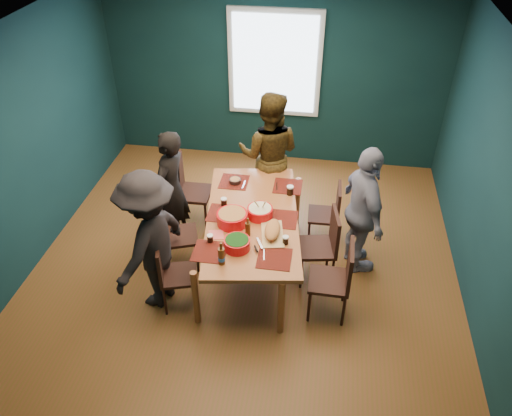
{
  "coord_description": "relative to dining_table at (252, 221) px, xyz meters",
  "views": [
    {
      "loc": [
        0.81,
        -4.48,
        4.14
      ],
      "look_at": [
        0.14,
        -0.15,
        0.9
      ],
      "focal_mm": 35.0,
      "sensor_mm": 36.0,
      "label": 1
    }
  ],
  "objects": [
    {
      "name": "cutting_board",
      "position": [
        0.26,
        -0.29,
        0.13
      ],
      "size": [
        0.31,
        0.57,
        0.12
      ],
      "rotation": [
        0.0,
        0.0,
        0.18
      ],
      "color": "tan",
      "rests_on": "dining_table"
    },
    {
      "name": "napkin_c",
      "position": [
        0.32,
        -0.69,
        0.07
      ],
      "size": [
        0.16,
        0.16,
        0.0
      ],
      "primitive_type": "cube",
      "rotation": [
        0.0,
        0.0,
        0.39
      ],
      "color": "#DB5C5C",
      "rests_on": "dining_table"
    },
    {
      "name": "chair_left_far",
      "position": [
        -0.98,
        0.75,
        -0.13
      ],
      "size": [
        0.44,
        0.44,
        0.97
      ],
      "rotation": [
        0.0,
        0.0,
        0.0
      ],
      "color": "black",
      "rests_on": "floor"
    },
    {
      "name": "chair_right_far",
      "position": [
        0.87,
        0.64,
        -0.21
      ],
      "size": [
        0.38,
        0.38,
        0.82
      ],
      "rotation": [
        0.0,
        0.0,
        0.03
      ],
      "color": "black",
      "rests_on": "floor"
    },
    {
      "name": "room",
      "position": [
        -0.09,
        0.4,
        0.68
      ],
      "size": [
        5.01,
        5.01,
        2.71
      ],
      "color": "brown",
      "rests_on": "ground"
    },
    {
      "name": "chair_left_near",
      "position": [
        -0.76,
        -0.7,
        -0.2
      ],
      "size": [
        0.47,
        0.47,
        0.84
      ],
      "rotation": [
        0.0,
        0.0,
        0.28
      ],
      "color": "black",
      "rests_on": "floor"
    },
    {
      "name": "cola_glass_a",
      "position": [
        -0.36,
        -0.5,
        0.12
      ],
      "size": [
        0.07,
        0.07,
        0.09
      ],
      "color": "black",
      "rests_on": "dining_table"
    },
    {
      "name": "cola_glass_d",
      "position": [
        -0.35,
        0.15,
        0.13
      ],
      "size": [
        0.07,
        0.07,
        0.1
      ],
      "color": "black",
      "rests_on": "dining_table"
    },
    {
      "name": "dining_table",
      "position": [
        0.0,
        0.0,
        0.0
      ],
      "size": [
        1.29,
        2.13,
        0.76
      ],
      "rotation": [
        0.0,
        0.0,
        0.15
      ],
      "color": "#AA5C33",
      "rests_on": "floor"
    },
    {
      "name": "person_near_left",
      "position": [
        -0.96,
        -0.65,
        0.12
      ],
      "size": [
        0.9,
        1.19,
        1.63
      ],
      "primitive_type": "imported",
      "rotation": [
        0.0,
        0.0,
        4.4
      ],
      "color": "black",
      "rests_on": "floor"
    },
    {
      "name": "chair_right_near",
      "position": [
        0.99,
        -0.56,
        -0.15
      ],
      "size": [
        0.42,
        0.42,
        0.92
      ],
      "rotation": [
        0.0,
        0.0,
        -0.01
      ],
      "color": "black",
      "rests_on": "floor"
    },
    {
      "name": "napkin_a",
      "position": [
        0.33,
        0.05,
        0.07
      ],
      "size": [
        0.16,
        0.16,
        0.0
      ],
      "primitive_type": "cube",
      "rotation": [
        0.0,
        0.0,
        -0.08
      ],
      "color": "#DB5C5C",
      "rests_on": "dining_table"
    },
    {
      "name": "napkin_b",
      "position": [
        -0.33,
        -0.38,
        0.07
      ],
      "size": [
        0.19,
        0.19,
        0.0
      ],
      "primitive_type": "cube",
      "rotation": [
        0.0,
        0.0,
        0.25
      ],
      "color": "#DB5C5C",
      "rests_on": "dining_table"
    },
    {
      "name": "person_right",
      "position": [
        1.22,
        0.23,
        0.11
      ],
      "size": [
        0.69,
        1.01,
        1.6
      ],
      "primitive_type": "imported",
      "rotation": [
        0.0,
        0.0,
        1.92
      ],
      "color": "silver",
      "rests_on": "floor"
    },
    {
      "name": "beer_bottle_a",
      "position": [
        -0.18,
        -0.8,
        0.17
      ],
      "size": [
        0.07,
        0.07,
        0.26
      ],
      "color": "#45240C",
      "rests_on": "dining_table"
    },
    {
      "name": "chair_left_mid",
      "position": [
        -0.92,
        -0.1,
        -0.17
      ],
      "size": [
        0.51,
        0.51,
        0.89
      ],
      "rotation": [
        0.0,
        0.0,
        0.35
      ],
      "color": "black",
      "rests_on": "floor"
    },
    {
      "name": "bowl_salad",
      "position": [
        -0.2,
        -0.16,
        0.15
      ],
      "size": [
        0.34,
        0.34,
        0.14
      ],
      "color": "red",
      "rests_on": "dining_table"
    },
    {
      "name": "bowl_herbs",
      "position": [
        -0.07,
        -0.55,
        0.14
      ],
      "size": [
        0.27,
        0.27,
        0.12
      ],
      "color": "red",
      "rests_on": "dining_table"
    },
    {
      "name": "small_bowl",
      "position": [
        -0.31,
        0.63,
        0.1
      ],
      "size": [
        0.14,
        0.14,
        0.06
      ],
      "color": "black",
      "rests_on": "dining_table"
    },
    {
      "name": "beer_bottle_b",
      "position": [
        0.01,
        -0.32,
        0.16
      ],
      "size": [
        0.06,
        0.06,
        0.22
      ],
      "color": "#45240C",
      "rests_on": "dining_table"
    },
    {
      "name": "person_far_left",
      "position": [
        -1.05,
        0.37,
        0.07
      ],
      "size": [
        0.49,
        0.63,
        1.53
      ],
      "primitive_type": "imported",
      "rotation": [
        0.0,
        0.0,
        4.47
      ],
      "color": "black",
      "rests_on": "floor"
    },
    {
      "name": "chair_right_mid",
      "position": [
        0.82,
        -0.03,
        -0.16
      ],
      "size": [
        0.48,
        0.48,
        0.91
      ],
      "rotation": [
        0.0,
        0.0,
        0.18
      ],
      "color": "black",
      "rests_on": "floor"
    },
    {
      "name": "cola_glass_c",
      "position": [
        0.37,
        0.49,
        0.13
      ],
      "size": [
        0.08,
        0.08,
        0.11
      ],
      "color": "black",
      "rests_on": "dining_table"
    },
    {
      "name": "person_back",
      "position": [
        0.03,
        1.22,
        0.16
      ],
      "size": [
        0.85,
        0.67,
        1.71
      ],
      "primitive_type": "imported",
      "rotation": [
        0.0,
        0.0,
        3.11
      ],
      "color": "black",
      "rests_on": "floor"
    },
    {
      "name": "cola_glass_b",
      "position": [
        0.42,
        -0.41,
        0.12
      ],
      "size": [
        0.07,
        0.07,
        0.09
      ],
      "color": "black",
      "rests_on": "dining_table"
    },
    {
      "name": "bowl_dumpling",
      "position": [
        0.09,
        0.01,
        0.14
      ],
      "size": [
        0.28,
        0.28,
        0.26
      ],
      "color": "red",
      "rests_on": "dining_table"
    }
  ]
}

